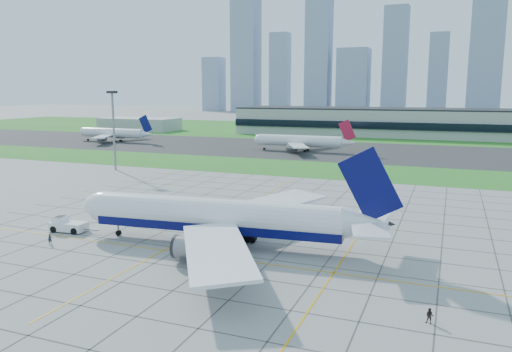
{
  "coord_description": "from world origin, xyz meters",
  "views": [
    {
      "loc": [
        32.44,
        -68.85,
        25.51
      ],
      "look_at": [
        -7.34,
        32.14,
        7.0
      ],
      "focal_mm": 35.0,
      "sensor_mm": 36.0,
      "label": 1
    }
  ],
  "objects_px": {
    "light_mast": "(113,120)",
    "distant_jet_1": "(301,141)",
    "pushback_tug": "(67,225)",
    "distant_jet_0": "(114,133)",
    "crew_near": "(50,239)",
    "airliner": "(219,217)",
    "crew_far": "(430,316)"
  },
  "relations": [
    {
      "from": "airliner",
      "to": "distant_jet_0",
      "type": "height_order",
      "value": "airliner"
    },
    {
      "from": "pushback_tug",
      "to": "distant_jet_1",
      "type": "height_order",
      "value": "distant_jet_1"
    },
    {
      "from": "airliner",
      "to": "crew_near",
      "type": "bearing_deg",
      "value": -164.51
    },
    {
      "from": "light_mast",
      "to": "crew_near",
      "type": "distance_m",
      "value": 83.2
    },
    {
      "from": "distant_jet_0",
      "to": "distant_jet_1",
      "type": "distance_m",
      "value": 100.54
    },
    {
      "from": "crew_near",
      "to": "distant_jet_0",
      "type": "height_order",
      "value": "distant_jet_0"
    },
    {
      "from": "crew_near",
      "to": "distant_jet_1",
      "type": "height_order",
      "value": "distant_jet_1"
    },
    {
      "from": "airliner",
      "to": "light_mast",
      "type": "bearing_deg",
      "value": 132.51
    },
    {
      "from": "distant_jet_0",
      "to": "airliner",
      "type": "bearing_deg",
      "value": -47.51
    },
    {
      "from": "distant_jet_0",
      "to": "light_mast",
      "type": "bearing_deg",
      "value": -52.49
    },
    {
      "from": "crew_near",
      "to": "distant_jet_1",
      "type": "bearing_deg",
      "value": 42.36
    },
    {
      "from": "light_mast",
      "to": "pushback_tug",
      "type": "distance_m",
      "value": 75.53
    },
    {
      "from": "light_mast",
      "to": "pushback_tug",
      "type": "height_order",
      "value": "light_mast"
    },
    {
      "from": "light_mast",
      "to": "airliner",
      "type": "bearing_deg",
      "value": -42.28
    },
    {
      "from": "crew_far",
      "to": "pushback_tug",
      "type": "bearing_deg",
      "value": 178.16
    },
    {
      "from": "pushback_tug",
      "to": "crew_near",
      "type": "bearing_deg",
      "value": -73.5
    },
    {
      "from": "crew_near",
      "to": "distant_jet_0",
      "type": "xyz_separation_m",
      "value": [
        -98.38,
        146.76,
        3.62
      ]
    },
    {
      "from": "crew_near",
      "to": "distant_jet_1",
      "type": "distance_m",
      "value": 142.28
    },
    {
      "from": "light_mast",
      "to": "pushback_tug",
      "type": "relative_size",
      "value": 2.62
    },
    {
      "from": "airliner",
      "to": "crew_near",
      "type": "distance_m",
      "value": 28.89
    },
    {
      "from": "light_mast",
      "to": "crew_near",
      "type": "relative_size",
      "value": 14.71
    },
    {
      "from": "light_mast",
      "to": "distant_jet_1",
      "type": "height_order",
      "value": "light_mast"
    },
    {
      "from": "airliner",
      "to": "pushback_tug",
      "type": "height_order",
      "value": "airliner"
    },
    {
      "from": "light_mast",
      "to": "distant_jet_1",
      "type": "distance_m",
      "value": 83.58
    },
    {
      "from": "crew_far",
      "to": "airliner",
      "type": "bearing_deg",
      "value": 164.02
    },
    {
      "from": "light_mast",
      "to": "crew_far",
      "type": "distance_m",
      "value": 129.14
    },
    {
      "from": "light_mast",
      "to": "distant_jet_0",
      "type": "xyz_separation_m",
      "value": [
        -58.04,
        75.61,
        -11.69
      ]
    },
    {
      "from": "pushback_tug",
      "to": "distant_jet_0",
      "type": "distance_m",
      "value": 169.05
    },
    {
      "from": "distant_jet_0",
      "to": "pushback_tug",
      "type": "bearing_deg",
      "value": -55.61
    },
    {
      "from": "crew_near",
      "to": "distant_jet_0",
      "type": "relative_size",
      "value": 0.04
    },
    {
      "from": "crew_far",
      "to": "light_mast",
      "type": "bearing_deg",
      "value": 153.32
    },
    {
      "from": "pushback_tug",
      "to": "light_mast",
      "type": "bearing_deg",
      "value": 115.17
    }
  ]
}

